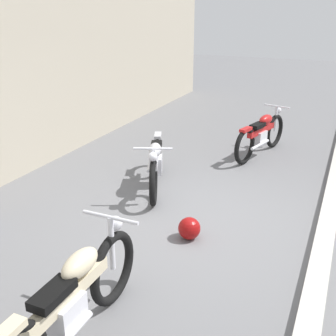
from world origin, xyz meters
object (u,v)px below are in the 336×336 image
Objects in this scene: motorcycle_cream at (71,302)px; helmet at (189,228)px; motorcycle_red at (261,134)px; motorcycle_silver at (156,162)px.

helmet is at bearing -6.84° from motorcycle_cream.
helmet is 2.21m from motorcycle_cream.
helmet is 0.15× the size of motorcycle_red.
helmet is 3.70m from motorcycle_red.
motorcycle_silver reaches higher than motorcycle_red.
motorcycle_red reaches higher than helmet.
motorcycle_silver reaches higher than helmet.
motorcycle_silver is at bearing 40.03° from helmet.
motorcycle_silver is 3.61m from motorcycle_cream.
motorcycle_cream is (-2.17, 0.27, 0.33)m from helmet.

